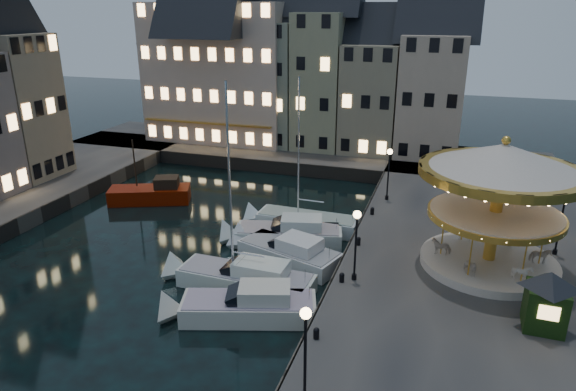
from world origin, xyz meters
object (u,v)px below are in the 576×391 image
(motorboat_c, at_px, (240,278))
(motorboat_d, at_px, (284,252))
(bollard_a, at_px, (316,333))
(ticket_kiosk, at_px, (549,291))
(bollard_b, at_px, (342,277))
(motorboat_b, at_px, (241,307))
(streetlamp_c, at_px, (389,167))
(motorboat_e, at_px, (283,234))
(red_fishing_boat, at_px, (152,194))
(streetlamp_d, at_px, (562,214))
(motorboat_f, at_px, (300,221))
(streetlamp_a, at_px, (305,342))
(bollard_d, at_px, (372,210))
(streetlamp_b, at_px, (356,235))
(bollard_c, at_px, (358,241))
(carousel, at_px, (500,183))

(motorboat_c, distance_m, motorboat_d, 4.38)
(bollard_a, distance_m, ticket_kiosk, 11.05)
(bollard_b, bearing_deg, motorboat_b, -146.14)
(streetlamp_c, bearing_deg, motorboat_e, -129.60)
(bollard_a, height_order, motorboat_e, motorboat_e)
(red_fishing_boat, bearing_deg, motorboat_d, -25.63)
(streetlamp_d, xyz_separation_m, motorboat_f, (-17.11, 1.79, -3.49))
(streetlamp_a, height_order, ticket_kiosk, streetlamp_a)
(bollard_d, distance_m, motorboat_b, 14.54)
(bollard_b, bearing_deg, motorboat_d, 140.66)
(motorboat_e, bearing_deg, motorboat_d, -70.16)
(streetlamp_c, bearing_deg, streetlamp_b, -90.00)
(streetlamp_b, xyz_separation_m, motorboat_b, (-5.37, -3.70, -3.37))
(bollard_c, bearing_deg, motorboat_d, -165.86)
(bollard_a, bearing_deg, bollard_b, 90.00)
(streetlamp_b, relative_size, motorboat_b, 0.51)
(red_fishing_boat, bearing_deg, streetlamp_a, -45.92)
(bollard_a, xyz_separation_m, motorboat_e, (-5.62, 11.98, -0.96))
(streetlamp_a, xyz_separation_m, motorboat_b, (-5.37, 6.30, -3.37))
(streetlamp_d, bearing_deg, motorboat_f, 174.01)
(motorboat_f, distance_m, red_fishing_boat, 13.80)
(streetlamp_d, relative_size, motorboat_e, 0.49)
(streetlamp_b, distance_m, bollard_b, 2.54)
(bollard_a, xyz_separation_m, ticket_kiosk, (10.08, 4.19, 1.71))
(motorboat_e, bearing_deg, motorboat_f, 81.59)
(carousel, bearing_deg, motorboat_d, -176.69)
(motorboat_b, distance_m, motorboat_c, 3.16)
(streetlamp_a, height_order, bollard_c, streetlamp_a)
(streetlamp_a, distance_m, red_fishing_boat, 28.28)
(bollard_d, bearing_deg, streetlamp_b, -86.57)
(streetlamp_c, relative_size, motorboat_b, 0.51)
(streetlamp_d, bearing_deg, motorboat_b, -147.30)
(bollard_c, relative_size, motorboat_b, 0.07)
(streetlamp_a, distance_m, streetlamp_b, 10.00)
(motorboat_d, xyz_separation_m, red_fishing_boat, (-14.27, 6.85, 0.05))
(streetlamp_b, xyz_separation_m, bollard_d, (-0.60, 10.00, -2.41))
(bollard_b, relative_size, motorboat_b, 0.07)
(bollard_c, xyz_separation_m, motorboat_b, (-4.77, -8.20, -0.96))
(motorboat_e, height_order, red_fishing_boat, red_fishing_boat)
(streetlamp_c, distance_m, bollard_d, 4.29)
(streetlamp_c, height_order, red_fishing_boat, red_fishing_boat)
(motorboat_b, xyz_separation_m, carousel, (12.64, 7.75, 5.86))
(streetlamp_d, relative_size, motorboat_c, 0.34)
(bollard_d, bearing_deg, carousel, -37.08)
(streetlamp_d, distance_m, motorboat_c, 19.88)
(red_fishing_boat, bearing_deg, streetlamp_c, 9.67)
(motorboat_d, bearing_deg, bollard_c, 14.14)
(motorboat_c, bearing_deg, streetlamp_a, -54.01)
(streetlamp_b, distance_m, bollard_c, 5.14)
(motorboat_c, height_order, motorboat_e, motorboat_c)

